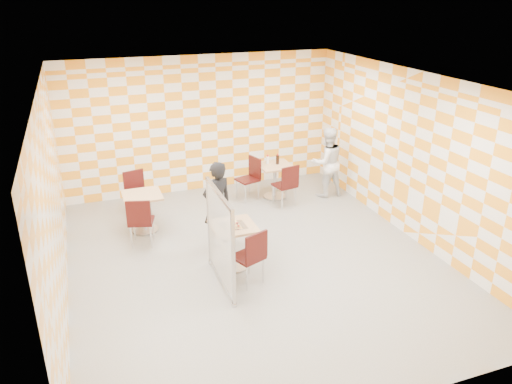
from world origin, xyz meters
TOP-DOWN VIEW (x-y plane):
  - room_shell at (0.00, 0.54)m, footprint 7.00×7.00m
  - main_table at (-0.39, -0.09)m, footprint 0.70×0.70m
  - second_table at (1.35, 2.44)m, footprint 0.70×0.70m
  - empty_table at (-1.59, 1.74)m, footprint 0.70×0.70m
  - chair_main_front at (-0.30, -0.71)m, footprint 0.55×0.56m
  - chair_second_front at (1.39, 1.86)m, footprint 0.50×0.51m
  - chair_second_side at (0.83, 2.55)m, footprint 0.53×0.52m
  - chair_empty_near at (-1.72, 1.13)m, footprint 0.52×0.53m
  - chair_empty_far at (-1.61, 2.51)m, footprint 0.51×0.52m
  - partition at (-0.74, -0.53)m, footprint 0.08×1.38m
  - man_dark at (-0.43, 0.73)m, footprint 0.66×0.54m
  - man_white at (2.45, 2.15)m, footprint 0.76×0.60m
  - pizza_on_foil at (-0.39, -0.11)m, footprint 0.40×0.40m
  - sport_bottle at (1.23, 2.58)m, footprint 0.06×0.06m
  - soda_bottle at (1.42, 2.47)m, footprint 0.07×0.07m

SIDE VIEW (x-z plane):
  - main_table at x=-0.39m, z-range 0.13..0.88m
  - second_table at x=1.35m, z-range 0.13..0.88m
  - empty_table at x=-1.59m, z-range 0.13..0.88m
  - chair_main_front at x=-0.30m, z-range 0.08..1.01m
  - chair_second_front at x=1.39m, z-range 0.08..1.01m
  - chair_second_side at x=0.83m, z-range 0.08..1.01m
  - chair_empty_near at x=-1.72m, z-range 0.08..1.01m
  - chair_empty_far at x=-1.61m, z-range 0.08..1.01m
  - pizza_on_foil at x=-0.39m, z-range 0.74..0.79m
  - man_white at x=2.45m, z-range 0.00..1.54m
  - man_dark at x=-0.43m, z-range 0.00..1.57m
  - partition at x=-0.74m, z-range 0.02..1.57m
  - sport_bottle at x=1.23m, z-range 0.74..0.94m
  - soda_bottle at x=1.42m, z-range 0.74..0.97m
  - room_shell at x=0.00m, z-range -2.00..5.00m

